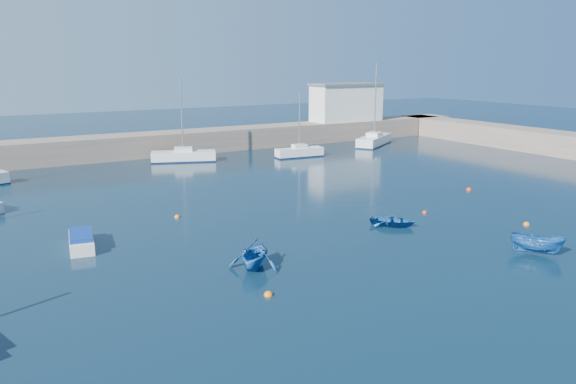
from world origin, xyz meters
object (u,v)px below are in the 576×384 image
sailboat_8 (374,140)px  motorboat_1 (81,240)px  dinghy_right (537,244)px  sailboat_7 (299,152)px  harbor_office (346,103)px  dinghy_center (392,221)px  sailboat_6 (184,156)px  dinghy_left (254,253)px

sailboat_8 → motorboat_1: size_ratio=2.68×
motorboat_1 → dinghy_right: dinghy_right is taller
sailboat_7 → sailboat_8: bearing=-72.2°
motorboat_1 → dinghy_right: (22.52, -14.43, 0.14)m
harbor_office → motorboat_1: bearing=-143.5°
sailboat_7 → harbor_office: bearing=-49.4°
sailboat_8 → dinghy_right: (-19.33, -38.82, -0.10)m
harbor_office → sailboat_8: size_ratio=0.94×
harbor_office → dinghy_center: bearing=-121.9°
harbor_office → sailboat_6: bearing=-167.2°
harbor_office → sailboat_8: sailboat_8 is taller
dinghy_center → dinghy_left: (-11.72, -2.45, 0.52)m
dinghy_center → dinghy_right: (3.44, -8.59, 0.26)m
harbor_office → sailboat_8: 8.15m
dinghy_center → dinghy_left: bearing=153.5°
motorboat_1 → dinghy_center: (19.08, -5.84, -0.13)m
dinghy_center → dinghy_left: size_ratio=0.95×
dinghy_left → harbor_office: bearing=91.4°
sailboat_7 → dinghy_center: sailboat_7 is taller
sailboat_6 → dinghy_right: 40.25m
dinghy_center → sailboat_8: bearing=14.7°
sailboat_7 → dinghy_center: (-9.23, -27.11, -0.28)m
harbor_office → dinghy_center: harbor_office is taller
sailboat_6 → motorboat_1: bearing=168.0°
harbor_office → sailboat_7: harbor_office is taller
sailboat_8 → motorboat_1: (-41.85, -24.39, -0.24)m
sailboat_7 → dinghy_left: 36.23m
harbor_office → sailboat_7: 17.66m
sailboat_7 → dinghy_right: 36.16m
motorboat_1 → dinghy_left: (7.36, -8.29, 0.40)m
dinghy_left → sailboat_7: bearing=97.4°
harbor_office → motorboat_1: harbor_office is taller
dinghy_right → harbor_office: bearing=36.2°
motorboat_1 → dinghy_left: size_ratio=1.25×
motorboat_1 → dinghy_left: dinghy_left is taller
dinghy_left → sailboat_6: bearing=118.9°
harbor_office → sailboat_7: bearing=-144.3°
dinghy_center → sailboat_6: bearing=58.1°
sailboat_8 → dinghy_right: 43.37m
sailboat_6 → motorboat_1: 29.67m
sailboat_7 → dinghy_left: (-20.95, -29.56, 0.24)m
harbor_office → sailboat_6: 27.59m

